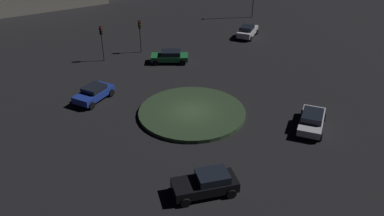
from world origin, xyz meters
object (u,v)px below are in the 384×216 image
object	(u,v)px
car_silver	(312,120)
traffic_light_southwest_near	(140,30)
car_green	(170,56)
car_blue	(94,93)
traffic_light_southwest	(102,37)
car_white	(247,31)
car_black	(207,183)

from	to	relation	value
car_silver	traffic_light_southwest_near	bearing A→B (deg)	-115.92
car_green	traffic_light_southwest_near	bearing A→B (deg)	138.82
car_blue	traffic_light_southwest	size ratio (longest dim) A/B	0.98
car_blue	traffic_light_southwest_near	world-z (taller)	traffic_light_southwest_near
traffic_light_southwest	car_white	bearing A→B (deg)	75.32
car_white	traffic_light_southwest	world-z (taller)	traffic_light_southwest
car_silver	car_white	distance (m)	22.61
car_black	traffic_light_southwest	world-z (taller)	traffic_light_southwest
car_green	car_silver	xyz separation A→B (m)	(6.51, 17.38, 0.01)
car_white	car_green	bearing A→B (deg)	154.79
car_silver	car_green	bearing A→B (deg)	-117.43
car_black	car_white	bearing A→B (deg)	-116.95
car_green	car_white	world-z (taller)	car_white
car_green	traffic_light_southwest	bearing A→B (deg)	175.61
car_white	traffic_light_southwest_near	bearing A→B (deg)	135.76
car_blue	car_black	xyz separation A→B (m)	(6.70, 14.90, 0.05)
car_silver	car_black	xyz separation A→B (m)	(11.23, -4.21, 0.04)
car_black	car_white	size ratio (longest dim) A/B	1.01
traffic_light_southwest_near	car_white	bearing A→B (deg)	89.88
car_silver	traffic_light_southwest	size ratio (longest dim) A/B	1.15
car_blue	car_white	xyz separation A→B (m)	(-23.21, 6.38, 0.04)
traffic_light_southwest_near	traffic_light_southwest	bearing A→B (deg)	-79.44
car_green	car_white	size ratio (longest dim) A/B	1.04
car_green	traffic_light_southwest_near	distance (m)	5.17
car_green	car_white	distance (m)	13.03
car_silver	traffic_light_southwest	distance (m)	24.65
car_silver	car_black	world-z (taller)	car_black
traffic_light_southwest	traffic_light_southwest_near	xyz separation A→B (m)	(-4.12, 2.31, -0.10)
car_green	car_blue	distance (m)	11.17
car_silver	car_black	distance (m)	11.99
car_green	car_silver	size ratio (longest dim) A/B	0.96
car_blue	traffic_light_southwest_near	distance (m)	12.63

